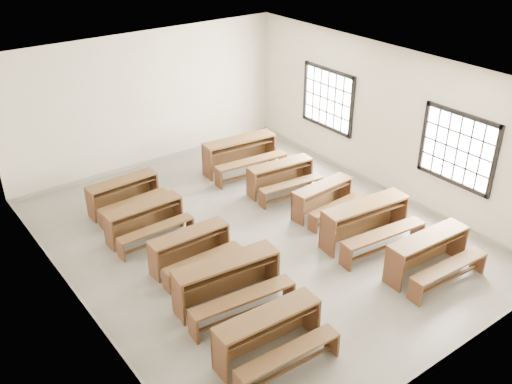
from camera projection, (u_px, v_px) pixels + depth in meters
room at (260, 134)px, 10.09m from camera, size 8.50×8.50×3.20m
desk_set_0 at (270, 333)px, 8.08m from camera, size 1.67×0.92×0.73m
desk_set_1 at (228, 280)px, 9.12m from camera, size 1.84×1.09×0.79m
desk_set_2 at (191, 247)px, 10.07m from camera, size 1.48×0.77×0.66m
desk_set_3 at (145, 218)px, 10.92m from camera, size 1.54×0.82×0.68m
desk_set_4 at (124, 193)px, 11.84m from camera, size 1.53×0.85×0.67m
desk_set_5 at (429, 252)px, 9.85m from camera, size 1.68×0.93×0.74m
desk_set_6 at (367, 220)px, 10.73m from camera, size 1.87×1.11×0.80m
desk_set_7 at (324, 197)px, 11.73m from camera, size 1.46×0.82×0.64m
desk_set_8 at (281, 175)px, 12.55m from camera, size 1.58×0.94×0.68m
desk_set_9 at (241, 153)px, 13.45m from camera, size 1.85×1.08×0.80m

